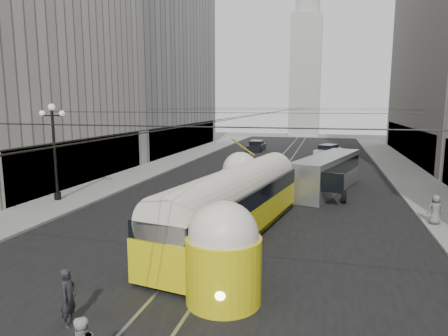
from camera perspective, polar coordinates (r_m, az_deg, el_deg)
The scene contains 15 objects.
road at distance 37.84m, azimuth 7.07°, elevation -0.82°, with size 20.00×85.00×0.02m, color black.
sidewalk_left at distance 44.27m, azimuth -7.89°, elevation 0.71°, with size 4.00×72.00×0.15m, color gray.
sidewalk_right at distance 41.61m, azimuth 24.35°, elevation -0.56°, with size 4.00×72.00×0.15m, color gray.
rail_left at distance 37.94m, azimuth 5.95°, elevation -0.77°, with size 0.12×85.00×0.04m, color gray.
rail_right at distance 37.75m, azimuth 8.20°, elevation -0.86°, with size 0.12×85.00×0.04m, color gray.
building_left_far at distance 58.54m, azimuth -11.11°, elevation 16.65°, with size 12.60×28.60×28.60m.
distant_tower at distance 85.03m, azimuth 11.63°, elevation 14.68°, with size 6.00×6.00×31.36m.
lamppost_left_mid at distance 28.53m, azimuth -23.09°, elevation 2.87°, with size 1.86×0.44×6.37m.
catenary at distance 36.27m, azimuth 7.23°, elevation 8.10°, with size 25.00×72.00×0.23m.
streetcar at distance 19.63m, azimuth 1.53°, elevation -5.03°, with size 4.79×15.66×3.47m.
city_bus at distance 30.83m, azimuth 14.56°, elevation -0.53°, with size 5.14×11.02×2.70m.
sedan_white_far at distance 51.75m, azimuth 14.65°, elevation 2.38°, with size 3.53×5.04×1.47m.
sedan_dark_far at distance 56.13m, azimuth 4.67°, elevation 3.14°, with size 1.99×4.60×1.44m.
pedestrian_crossing_a at distance 13.14m, azimuth -21.31°, elevation -16.83°, with size 0.64×0.42×1.77m, color black.
pedestrian_sidewalk_right at distance 24.11m, azimuth 27.96°, elevation -5.27°, with size 0.78×0.48×1.59m, color slate.
Camera 1 is at (4.77, -4.47, 6.50)m, focal length 32.00 mm.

